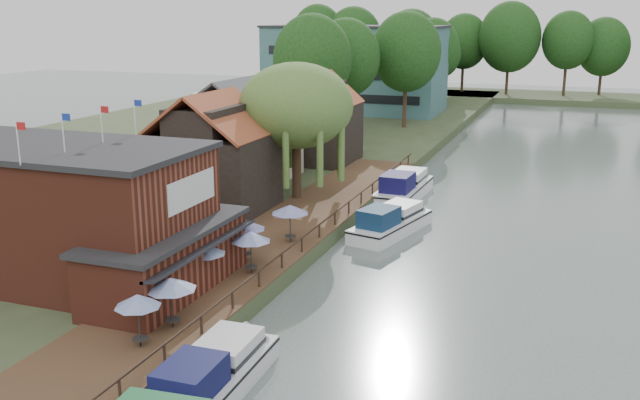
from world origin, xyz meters
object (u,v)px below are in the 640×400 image
(cottage_b, at_px, (238,129))
(umbrella_1, at_px, (172,303))
(umbrella_4, at_px, (245,240))
(willow, at_px, (296,132))
(umbrella_3, at_px, (251,252))
(umbrella_5, at_px, (290,223))
(cottage_c, at_px, (318,118))
(umbrella_2, at_px, (205,266))
(cruiser_1, at_px, (391,218))
(pub, at_px, (90,215))
(cottage_a, at_px, (212,152))
(cruiser_0, at_px, (212,369))
(hotel_block, at_px, (355,68))
(cruiser_2, at_px, (404,184))
(umbrella_0, at_px, (139,321))

(cottage_b, bearing_deg, umbrella_1, -68.90)
(umbrella_4, bearing_deg, willow, 100.50)
(umbrella_3, height_order, umbrella_5, same)
(cottage_c, height_order, umbrella_2, cottage_c)
(cottage_b, distance_m, cruiser_1, 18.32)
(pub, height_order, cottage_a, cottage_a)
(cruiser_1, bearing_deg, cruiser_0, -79.76)
(pub, height_order, umbrella_1, pub)
(pub, bearing_deg, hotel_block, 96.43)
(pub, bearing_deg, cruiser_1, 54.78)
(cottage_b, relative_size, cruiser_2, 0.95)
(cruiser_1, bearing_deg, cottage_c, 137.44)
(hotel_block, height_order, umbrella_2, hotel_block)
(umbrella_0, relative_size, umbrella_3, 1.00)
(umbrella_1, bearing_deg, willow, 98.65)
(umbrella_3, bearing_deg, cottage_b, 118.24)
(cottage_a, bearing_deg, cottage_c, 86.99)
(cruiser_2, bearing_deg, cruiser_0, -87.53)
(hotel_block, height_order, umbrella_3, hotel_block)
(umbrella_0, xyz_separation_m, umbrella_3, (0.58, 9.69, 0.00))
(cottage_a, distance_m, umbrella_3, 14.43)
(cruiser_0, height_order, cruiser_2, cruiser_2)
(umbrella_0, distance_m, umbrella_1, 2.18)
(cottage_b, xyz_separation_m, cottage_c, (4.00, 9.00, 0.00))
(cottage_a, distance_m, cruiser_2, 16.76)
(cottage_a, distance_m, cruiser_1, 13.60)
(cottage_c, distance_m, umbrella_0, 40.69)
(cottage_a, height_order, umbrella_0, cottage_a)
(umbrella_0, xyz_separation_m, cruiser_0, (3.85, -0.74, -1.19))
(willow, relative_size, umbrella_1, 4.39)
(cottage_c, distance_m, cruiser_1, 21.31)
(umbrella_0, relative_size, cruiser_1, 0.26)
(cottage_a, bearing_deg, willow, 48.01)
(pub, xyz_separation_m, umbrella_0, (6.87, -6.00, -2.36))
(cottage_a, relative_size, cruiser_2, 0.85)
(cruiser_0, bearing_deg, cottage_b, 113.60)
(cottage_b, relative_size, umbrella_2, 4.04)
(cottage_c, relative_size, willow, 0.82)
(umbrella_0, bearing_deg, hotel_block, 100.93)
(umbrella_5, relative_size, cruiser_1, 0.26)
(umbrella_3, bearing_deg, cruiser_0, -72.59)
(cottage_a, relative_size, cruiser_1, 0.93)
(cottage_c, distance_m, cruiser_2, 13.27)
(cottage_c, height_order, umbrella_1, cottage_c)
(cottage_c, xyz_separation_m, umbrella_3, (7.45, -30.31, -2.96))
(umbrella_1, xyz_separation_m, cruiser_0, (3.59, -2.90, -1.19))
(umbrella_0, bearing_deg, pub, 138.86)
(umbrella_2, distance_m, cruiser_0, 9.04)
(cottage_b, height_order, cruiser_2, cottage_b)
(umbrella_1, bearing_deg, umbrella_2, 101.57)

